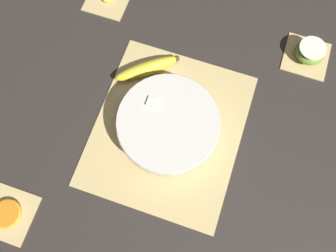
{
  "coord_description": "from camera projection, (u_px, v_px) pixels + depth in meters",
  "views": [
    {
      "loc": [
        -0.23,
        -0.08,
        0.82
      ],
      "look_at": [
        0.0,
        0.0,
        0.03
      ],
      "focal_mm": 35.0,
      "sensor_mm": 36.0,
      "label": 1
    }
  ],
  "objects": [
    {
      "name": "coaster_mat_far_left",
      "position": [
        8.0,
        214.0,
        0.79
      ],
      "size": [
        0.12,
        0.12,
        0.01
      ],
      "color": "#D6B775",
      "rests_on": "ground_plane"
    },
    {
      "name": "orange_slice_whole",
      "position": [
        7.0,
        214.0,
        0.78
      ],
      "size": [
        0.07,
        0.07,
        0.01
      ],
      "color": "orange",
      "rests_on": "coaster_mat_far_left"
    },
    {
      "name": "ground_plane",
      "position": [
        168.0,
        130.0,
        0.86
      ],
      "size": [
        6.0,
        6.0,
        0.0
      ],
      "primitive_type": "plane",
      "color": "#2D2823"
    },
    {
      "name": "coaster_mat_near_right",
      "position": [
        306.0,
        56.0,
        0.91
      ],
      "size": [
        0.12,
        0.12,
        0.01
      ],
      "color": "#D6B775",
      "rests_on": "ground_plane"
    },
    {
      "name": "fruit_salad_bowl",
      "position": [
        168.0,
        125.0,
        0.81
      ],
      "size": [
        0.26,
        0.26,
        0.08
      ],
      "color": "silver",
      "rests_on": "bamboo_mat_center"
    },
    {
      "name": "bamboo_mat_center",
      "position": [
        168.0,
        129.0,
        0.85
      ],
      "size": [
        0.43,
        0.37,
        0.01
      ],
      "color": "#D6B775",
      "rests_on": "ground_plane"
    },
    {
      "name": "whole_banana",
      "position": [
        147.0,
        68.0,
        0.88
      ],
      "size": [
        0.14,
        0.16,
        0.04
      ],
      "color": "yellow",
      "rests_on": "bamboo_mat_center"
    },
    {
      "name": "apple_half",
      "position": [
        310.0,
        52.0,
        0.89
      ],
      "size": [
        0.08,
        0.08,
        0.04
      ],
      "color": "#7FAD38",
      "rests_on": "coaster_mat_near_right"
    }
  ]
}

